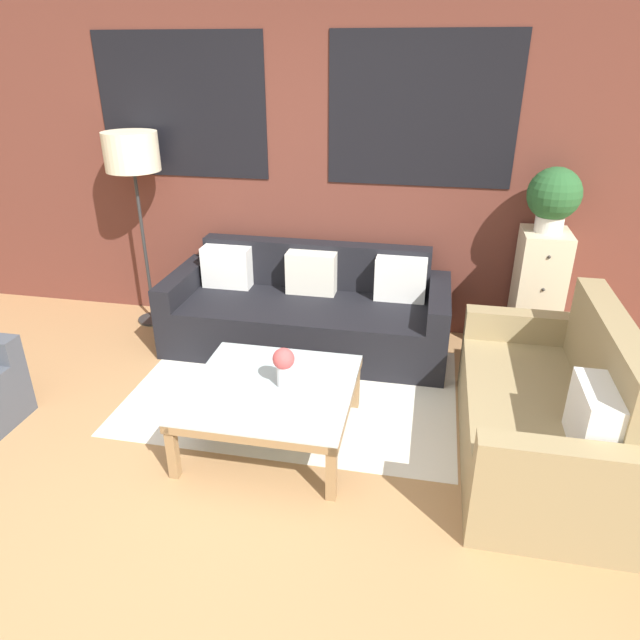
{
  "coord_description": "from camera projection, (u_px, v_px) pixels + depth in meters",
  "views": [
    {
      "loc": [
        1.09,
        -2.14,
        2.21
      ],
      "look_at": [
        0.4,
        1.28,
        0.55
      ],
      "focal_mm": 32.0,
      "sensor_mm": 36.0,
      "label": 1
    }
  ],
  "objects": [
    {
      "name": "ground_plane",
      "position": [
        199.0,
        508.0,
        3.04
      ],
      "size": [
        16.0,
        16.0,
        0.0
      ],
      "primitive_type": "plane",
      "color": "#AD7F51"
    },
    {
      "name": "wall_back_brick",
      "position": [
        299.0,
        160.0,
        4.59
      ],
      "size": [
        8.4,
        0.09,
        2.8
      ],
      "color": "brown",
      "rests_on": "ground_plane"
    },
    {
      "name": "rug",
      "position": [
        295.0,
        390.0,
        4.09
      ],
      "size": [
        2.27,
        1.56,
        0.0
      ],
      "color": "silver",
      "rests_on": "ground_plane"
    },
    {
      "name": "couch_dark",
      "position": [
        308.0,
        313.0,
        4.62
      ],
      "size": [
        2.22,
        0.88,
        0.78
      ],
      "color": "black",
      "rests_on": "ground_plane"
    },
    {
      "name": "settee_vintage",
      "position": [
        546.0,
        415.0,
        3.27
      ],
      "size": [
        0.8,
        1.59,
        0.92
      ],
      "color": "#99845B",
      "rests_on": "ground_plane"
    },
    {
      "name": "coffee_table",
      "position": [
        271.0,
        394.0,
        3.45
      ],
      "size": [
        0.98,
        0.98,
        0.38
      ],
      "color": "silver",
      "rests_on": "ground_plane"
    },
    {
      "name": "floor_lamp",
      "position": [
        132.0,
        158.0,
        4.54
      ],
      "size": [
        0.43,
        0.43,
        1.63
      ],
      "color": "#2D2D2D",
      "rests_on": "ground_plane"
    },
    {
      "name": "drawer_cabinet",
      "position": [
        537.0,
        295.0,
        4.39
      ],
      "size": [
        0.34,
        0.42,
        1.0
      ],
      "color": "beige",
      "rests_on": "ground_plane"
    },
    {
      "name": "potted_plant",
      "position": [
        554.0,
        196.0,
        4.06
      ],
      "size": [
        0.38,
        0.38,
        0.47
      ],
      "color": "silver",
      "rests_on": "drawer_cabinet"
    },
    {
      "name": "flower_vase",
      "position": [
        284.0,
        364.0,
        3.38
      ],
      "size": [
        0.13,
        0.13,
        0.25
      ],
      "color": "silver",
      "rests_on": "coffee_table"
    }
  ]
}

